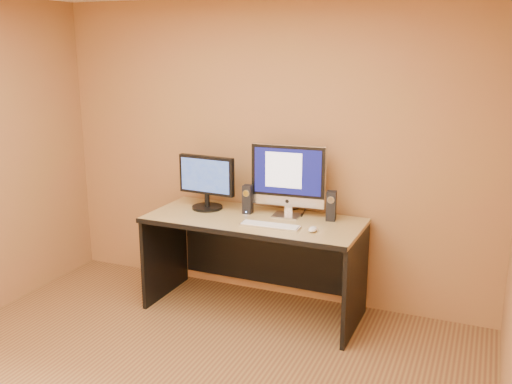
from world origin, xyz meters
TOP-DOWN VIEW (x-y plane):
  - walls at (0.00, 0.00)m, footprint 4.00×4.00m
  - desk at (0.04, 1.57)m, footprint 1.79×0.80m
  - imac at (0.27, 1.75)m, footprint 0.65×0.27m
  - second_monitor at (-0.45, 1.69)m, footprint 0.55×0.30m
  - speaker_left at (-0.07, 1.70)m, footprint 0.08×0.08m
  - speaker_right at (0.64, 1.77)m, footprint 0.09×0.09m
  - keyboard at (0.24, 1.42)m, footprint 0.48×0.15m
  - mouse at (0.59, 1.43)m, footprint 0.07×0.11m
  - cable_a at (0.37, 1.88)m, footprint 0.05×0.24m
  - cable_b at (0.25, 1.91)m, footprint 0.09×0.19m

SIDE VIEW (x-z plane):
  - desk at x=0.04m, z-range 0.00..0.82m
  - cable_a at x=0.37m, z-range 0.82..0.83m
  - cable_b at x=0.25m, z-range 0.82..0.83m
  - keyboard at x=0.24m, z-range 0.82..0.84m
  - mouse at x=0.59m, z-range 0.82..0.86m
  - speaker_left at x=-0.07m, z-range 0.82..1.07m
  - speaker_right at x=0.64m, z-range 0.82..1.07m
  - second_monitor at x=-0.45m, z-range 0.82..1.29m
  - imac at x=0.27m, z-range 0.82..1.43m
  - walls at x=0.00m, z-range 0.00..2.60m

